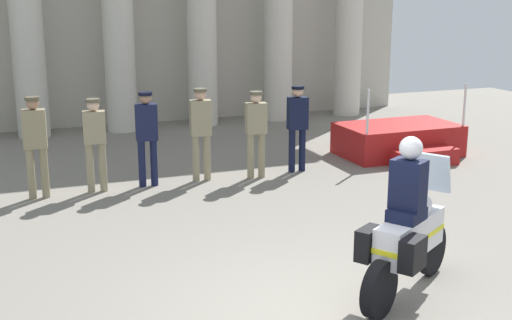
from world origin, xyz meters
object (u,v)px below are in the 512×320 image
(officer_in_row_1, at_px, (95,137))
(motorcycle_with_rider, at_px, (407,231))
(reviewing_stand, at_px, (400,141))
(officer_in_row_0, at_px, (35,139))
(officer_in_row_3, at_px, (201,127))
(officer_in_row_4, at_px, (256,127))
(officer_in_row_2, at_px, (147,131))
(officer_in_row_5, at_px, (297,122))

(officer_in_row_1, relative_size, motorcycle_with_rider, 0.87)
(reviewing_stand, bearing_deg, officer_in_row_0, -176.79)
(reviewing_stand, xyz_separation_m, officer_in_row_3, (-4.55, -0.37, 0.70))
(officer_in_row_1, distance_m, motorcycle_with_rider, 6.18)
(officer_in_row_4, height_order, motorcycle_with_rider, motorcycle_with_rider)
(reviewing_stand, xyz_separation_m, officer_in_row_1, (-6.47, -0.40, 0.66))
(officer_in_row_2, distance_m, officer_in_row_4, 2.03)
(officer_in_row_2, xyz_separation_m, motorcycle_with_rider, (1.75, -5.60, -0.22))
(officer_in_row_3, height_order, officer_in_row_5, officer_in_row_3)
(reviewing_stand, xyz_separation_m, officer_in_row_4, (-3.53, -0.55, 0.65))
(officer_in_row_4, bearing_deg, officer_in_row_3, -3.18)
(reviewing_stand, distance_m, officer_in_row_5, 2.73)
(reviewing_stand, relative_size, officer_in_row_1, 1.50)
(officer_in_row_1, bearing_deg, motorcycle_with_rider, 122.35)
(reviewing_stand, bearing_deg, officer_in_row_3, -175.31)
(officer_in_row_2, bearing_deg, officer_in_row_0, 8.34)
(officer_in_row_4, distance_m, motorcycle_with_rider, 5.43)
(officer_in_row_4, bearing_deg, officer_in_row_1, 3.71)
(officer_in_row_0, relative_size, officer_in_row_2, 1.02)
(officer_in_row_0, distance_m, officer_in_row_4, 3.93)
(officer_in_row_0, height_order, motorcycle_with_rider, motorcycle_with_rider)
(officer_in_row_4, relative_size, motorcycle_with_rider, 0.87)
(officer_in_row_1, height_order, officer_in_row_5, officer_in_row_5)
(officer_in_row_4, bearing_deg, reviewing_stand, -164.37)
(reviewing_stand, relative_size, motorcycle_with_rider, 1.31)
(motorcycle_with_rider, bearing_deg, reviewing_stand, 25.52)
(officer_in_row_0, relative_size, officer_in_row_3, 1.01)
(officer_in_row_2, height_order, officer_in_row_3, officer_in_row_3)
(officer_in_row_3, bearing_deg, officer_in_row_0, 7.64)
(officer_in_row_0, distance_m, officer_in_row_5, 4.84)
(officer_in_row_3, relative_size, motorcycle_with_rider, 0.91)
(officer_in_row_3, distance_m, motorcycle_with_rider, 5.65)
(officer_in_row_1, xyz_separation_m, officer_in_row_4, (2.94, -0.16, -0.00))
(officer_in_row_5, bearing_deg, officer_in_row_4, 15.66)
(reviewing_stand, distance_m, officer_in_row_2, 5.61)
(officer_in_row_0, height_order, officer_in_row_2, officer_in_row_0)
(officer_in_row_3, distance_m, officer_in_row_5, 1.93)
(officer_in_row_5, bearing_deg, officer_in_row_0, 6.87)
(officer_in_row_5, bearing_deg, motorcycle_with_rider, 84.72)
(reviewing_stand, height_order, motorcycle_with_rider, motorcycle_with_rider)
(officer_in_row_3, height_order, officer_in_row_4, officer_in_row_3)
(officer_in_row_2, bearing_deg, officer_in_row_1, 8.62)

